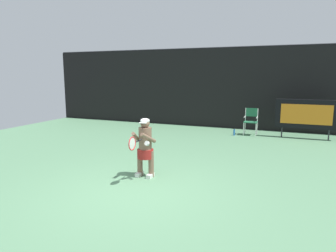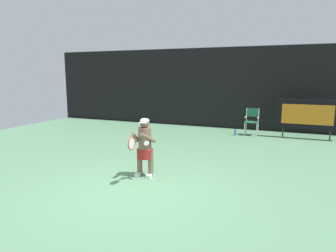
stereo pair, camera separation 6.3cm
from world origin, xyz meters
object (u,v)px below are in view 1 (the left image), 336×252
Objects in this scene: water_bottle at (234,132)px; tennis_player at (145,146)px; scoreboard at (306,114)px; tennis_racket at (133,143)px; umpire_chair at (251,120)px.

water_bottle is 5.99m from tennis_player.
scoreboard reaches higher than tennis_player.
tennis_player is 2.36× the size of tennis_racket.
scoreboard reaches higher than umpire_chair.
umpire_chair is at bearing 74.84° from tennis_player.
water_bottle is at bearing -146.45° from umpire_chair.
scoreboard is 2.05m from umpire_chair.
tennis_player is (-3.71, -6.24, -0.19)m from scoreboard.
umpire_chair is 0.76× the size of tennis_player.
tennis_racket is (-1.10, -6.46, 0.82)m from water_bottle.
tennis_player is at bearing -100.65° from water_bottle.
tennis_player reaches higher than umpire_chair.
scoreboard is at bearing 69.22° from tennis_racket.
umpire_chair is 6.47m from tennis_player.
scoreboard is 7.26m from tennis_player.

